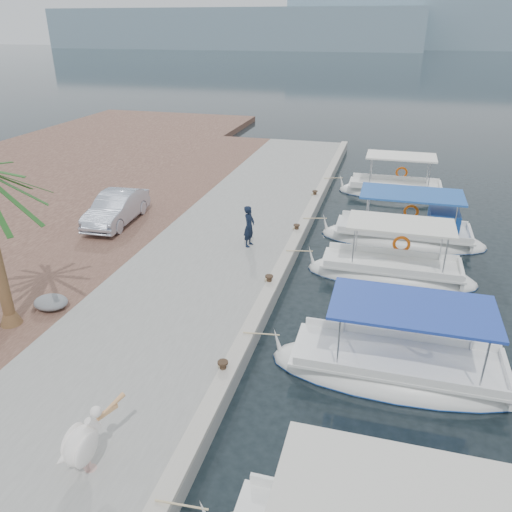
# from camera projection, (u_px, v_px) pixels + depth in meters

# --- Properties ---
(ground) EXTENTS (400.00, 400.00, 0.00)m
(ground) POSITION_uv_depth(u_px,v_px,m) (268.00, 320.00, 16.15)
(ground) COLOR black
(ground) RESTS_ON ground
(concrete_quay) EXTENTS (6.00, 40.00, 0.50)m
(concrete_quay) POSITION_uv_depth(u_px,v_px,m) (228.00, 244.00, 21.13)
(concrete_quay) COLOR gray
(concrete_quay) RESTS_ON ground
(quay_curb) EXTENTS (0.44, 40.00, 0.12)m
(quay_curb) POSITION_uv_depth(u_px,v_px,m) (293.00, 244.00, 20.34)
(quay_curb) COLOR #ACA699
(quay_curb) RESTS_ON concrete_quay
(cobblestone_strip) EXTENTS (4.00, 40.00, 0.50)m
(cobblestone_strip) POSITION_uv_depth(u_px,v_px,m) (122.00, 232.00, 22.32)
(cobblestone_strip) COLOR brown
(cobblestone_strip) RESTS_ON ground
(distant_hills) EXTENTS (330.00, 60.00, 18.00)m
(distant_hills) POSITION_uv_depth(u_px,v_px,m) (480.00, 27.00, 182.12)
(distant_hills) COLOR #7590A1
(distant_hills) RESTS_ON ground
(fishing_caique_b) EXTENTS (6.91, 2.45, 2.83)m
(fishing_caique_b) POSITION_uv_depth(u_px,v_px,m) (396.00, 372.00, 13.54)
(fishing_caique_b) COLOR white
(fishing_caique_b) RESTS_ON ground
(fishing_caique_c) EXTENTS (6.28, 2.14, 2.83)m
(fishing_caique_c) POSITION_uv_depth(u_px,v_px,m) (390.00, 275.00, 18.79)
(fishing_caique_c) COLOR white
(fishing_caique_c) RESTS_ON ground
(fishing_caique_d) EXTENTS (7.08, 2.50, 2.83)m
(fishing_caique_d) POSITION_uv_depth(u_px,v_px,m) (405.00, 237.00, 21.90)
(fishing_caique_d) COLOR white
(fishing_caique_d) RESTS_ON ground
(fishing_caique_e) EXTENTS (6.16, 2.31, 2.83)m
(fishing_caique_e) POSITION_uv_depth(u_px,v_px,m) (394.00, 192.00, 27.97)
(fishing_caique_e) COLOR white
(fishing_caique_e) RESTS_ON ground
(mooring_bollards) EXTENTS (0.28, 20.28, 0.33)m
(mooring_bollards) POSITION_uv_depth(u_px,v_px,m) (269.00, 279.00, 17.25)
(mooring_bollards) COLOR black
(mooring_bollards) RESTS_ON concrete_quay
(pelican) EXTENTS (0.90, 1.63, 1.27)m
(pelican) POSITION_uv_depth(u_px,v_px,m) (83.00, 443.00, 9.91)
(pelican) COLOR tan
(pelican) RESTS_ON concrete_quay
(fisherman) EXTENTS (0.48, 0.66, 1.69)m
(fisherman) POSITION_uv_depth(u_px,v_px,m) (249.00, 226.00, 19.98)
(fisherman) COLOR black
(fisherman) RESTS_ON concrete_quay
(parked_car) EXTENTS (1.73, 4.31, 1.39)m
(parked_car) POSITION_uv_depth(u_px,v_px,m) (116.00, 208.00, 22.39)
(parked_car) COLOR silver
(parked_car) RESTS_ON cobblestone_strip
(tarp_bundle) EXTENTS (1.10, 0.90, 0.40)m
(tarp_bundle) POSITION_uv_depth(u_px,v_px,m) (51.00, 302.00, 15.80)
(tarp_bundle) COLOR slate
(tarp_bundle) RESTS_ON cobblestone_strip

